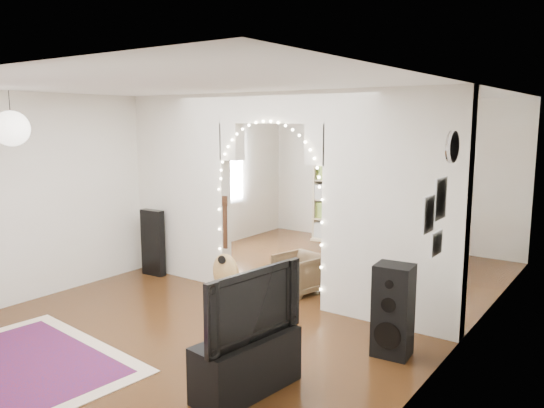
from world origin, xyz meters
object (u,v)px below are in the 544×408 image
Objects in this scene: bookcase at (352,202)px; dining_table at (395,216)px; acoustic_guitar at (226,257)px; media_console at (247,364)px; dining_chair_right at (402,253)px; floor_speaker at (393,311)px; dining_chair_left at (300,273)px.

bookcase is 1.12m from dining_table.
acoustic_guitar is 1.13× the size of media_console.
acoustic_guitar reaches higher than dining_chair_right.
media_console is 5.32m from dining_table.
dining_chair_right is (-0.41, 4.57, -0.02)m from media_console.
dining_table is at bearing 106.67° from media_console.
media_console is at bearing -123.15° from floor_speaker.
bookcase is at bearing 115.93° from media_console.
acoustic_guitar is at bearing -104.28° from dining_table.
acoustic_guitar reaches higher than dining_table.
dining_chair_left is 1.15× the size of dining_chair_right.
dining_chair_right is (-1.15, 3.15, -0.23)m from floor_speaker.
media_console is 0.80× the size of dining_table.
bookcase reaches higher than dining_chair_left.
dining_chair_left is (-0.25, -2.68, -0.41)m from dining_table.
bookcase reaches higher than floor_speaker.
dining_chair_right is (1.46, -1.08, -0.56)m from bookcase.
bookcase is 2.69× the size of dining_chair_left.
floor_speaker is at bearing -22.12° from acoustic_guitar.
dining_chair_left is at bearing 142.53° from floor_speaker.
floor_speaker is at bearing -70.38° from bookcase.
dining_table reaches higher than dining_chair_right.
acoustic_guitar is 0.91× the size of dining_table.
media_console is 0.63× the size of bookcase.
acoustic_guitar is 2.74m from media_console.
dining_table is 2.13× the size of dining_chair_left.
floor_speaker reaches higher than dining_table.
media_console reaches higher than dining_chair_right.
floor_speaker is at bearing 70.03° from media_console.
acoustic_guitar is 2.22× the size of dining_chair_right.
acoustic_guitar reaches higher than floor_speaker.
dining_chair_left reaches higher than media_console.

